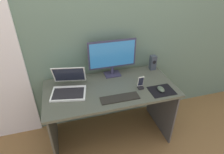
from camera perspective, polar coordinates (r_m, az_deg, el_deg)
ground_plane at (r=2.46m, az=-0.48°, el=-17.02°), size 8.00×8.00×0.00m
wall_back at (r=2.08m, az=-3.56°, el=14.97°), size 6.00×0.04×2.50m
desk at (r=2.07m, az=-0.55°, el=-6.63°), size 1.36×0.66×0.72m
monitor at (r=2.08m, az=0.10°, el=6.29°), size 0.54×0.14×0.42m
speaker_right at (r=2.32m, az=12.23°, el=4.29°), size 0.07×0.07×0.18m
laptop at (r=1.95m, az=-12.92°, el=-2.91°), size 0.39×0.40×0.23m
keyboard_external at (r=1.83m, az=2.40°, el=-6.35°), size 0.38×0.12×0.01m
mousepad at (r=1.99m, az=14.74°, el=-4.00°), size 0.25×0.20×0.00m
mouse at (r=1.98m, az=14.57°, el=-3.56°), size 0.06×0.10×0.04m
phone_in_dock at (r=1.96m, az=8.63°, el=-2.16°), size 0.06×0.05×0.14m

